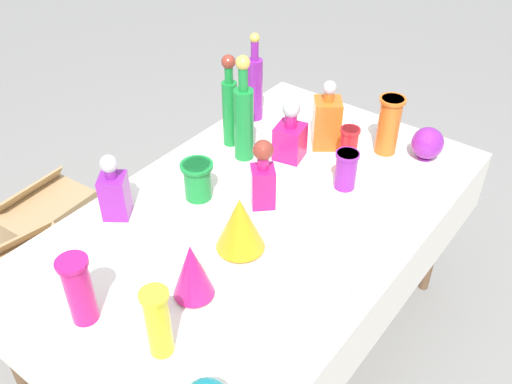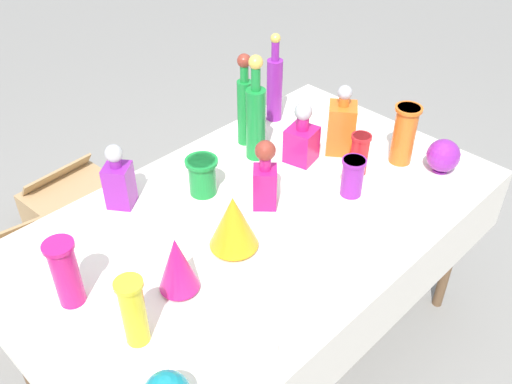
{
  "view_description": "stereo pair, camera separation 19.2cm",
  "coord_description": "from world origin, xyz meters",
  "px_view_note": "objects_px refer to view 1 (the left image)",
  "views": [
    {
      "loc": [
        -1.21,
        -0.93,
        2.04
      ],
      "look_at": [
        0.0,
        0.0,
        0.86
      ],
      "focal_mm": 40.0,
      "sensor_mm": 36.0,
      "label": 1
    },
    {
      "loc": [
        -1.08,
        -1.07,
        2.04
      ],
      "look_at": [
        0.0,
        0.0,
        0.86
      ],
      "focal_mm": 40.0,
      "sensor_mm": 36.0,
      "label": 2
    }
  ],
  "objects_px": {
    "square_decanter_2": "(114,190)",
    "slender_vase_5": "(79,289)",
    "slender_vase_3": "(158,321)",
    "fluted_vase_1": "(192,270)",
    "fluted_vase_0": "(240,224)",
    "cardboard_box_behind_left": "(47,222)",
    "tall_bottle_2": "(230,105)",
    "slender_vase_0": "(349,146)",
    "slender_vase_4": "(389,124)",
    "tall_bottle_0": "(244,118)",
    "tall_bottle_1": "(255,85)",
    "square_decanter_0": "(263,177)",
    "square_decanter_3": "(327,120)",
    "slender_vase_2": "(198,179)",
    "square_decanter_1": "(290,136)",
    "slender_vase_1": "(346,169)",
    "round_bowl_1": "(428,143)",
    "cardboard_box_behind_right": "(37,282)"
  },
  "relations": [
    {
      "from": "fluted_vase_1",
      "to": "cardboard_box_behind_right",
      "type": "relative_size",
      "value": 0.44
    },
    {
      "from": "slender_vase_3",
      "to": "fluted_vase_1",
      "type": "xyz_separation_m",
      "value": [
        0.2,
        0.06,
        -0.01
      ]
    },
    {
      "from": "tall_bottle_0",
      "to": "cardboard_box_behind_left",
      "type": "bearing_deg",
      "value": 109.37
    },
    {
      "from": "tall_bottle_0",
      "to": "square_decanter_0",
      "type": "distance_m",
      "value": 0.32
    },
    {
      "from": "square_decanter_2",
      "to": "slender_vase_5",
      "type": "bearing_deg",
      "value": -142.96
    },
    {
      "from": "slender_vase_4",
      "to": "cardboard_box_behind_left",
      "type": "height_order",
      "value": "slender_vase_4"
    },
    {
      "from": "tall_bottle_0",
      "to": "round_bowl_1",
      "type": "distance_m",
      "value": 0.72
    },
    {
      "from": "slender_vase_2",
      "to": "fluted_vase_0",
      "type": "relative_size",
      "value": 0.7
    },
    {
      "from": "slender_vase_2",
      "to": "slender_vase_4",
      "type": "distance_m",
      "value": 0.79
    },
    {
      "from": "slender_vase_1",
      "to": "slender_vase_2",
      "type": "relative_size",
      "value": 1.05
    },
    {
      "from": "tall_bottle_0",
      "to": "slender_vase_5",
      "type": "bearing_deg",
      "value": -170.65
    },
    {
      "from": "slender_vase_0",
      "to": "fluted_vase_0",
      "type": "relative_size",
      "value": 0.81
    },
    {
      "from": "slender_vase_2",
      "to": "slender_vase_1",
      "type": "bearing_deg",
      "value": -46.19
    },
    {
      "from": "slender_vase_5",
      "to": "slender_vase_1",
      "type": "bearing_deg",
      "value": -15.18
    },
    {
      "from": "fluted_vase_0",
      "to": "cardboard_box_behind_left",
      "type": "relative_size",
      "value": 0.44
    },
    {
      "from": "slender_vase_0",
      "to": "fluted_vase_1",
      "type": "height_order",
      "value": "fluted_vase_1"
    },
    {
      "from": "slender_vase_3",
      "to": "tall_bottle_2",
      "type": "bearing_deg",
      "value": 29.23
    },
    {
      "from": "tall_bottle_1",
      "to": "square_decanter_3",
      "type": "bearing_deg",
      "value": -89.69
    },
    {
      "from": "tall_bottle_1",
      "to": "square_decanter_0",
      "type": "distance_m",
      "value": 0.61
    },
    {
      "from": "slender_vase_2",
      "to": "fluted_vase_0",
      "type": "height_order",
      "value": "fluted_vase_0"
    },
    {
      "from": "tall_bottle_0",
      "to": "tall_bottle_1",
      "type": "distance_m",
      "value": 0.31
    },
    {
      "from": "tall_bottle_1",
      "to": "cardboard_box_behind_right",
      "type": "xyz_separation_m",
      "value": [
        -0.92,
        0.54,
        -0.78
      ]
    },
    {
      "from": "slender_vase_1",
      "to": "slender_vase_2",
      "type": "height_order",
      "value": "slender_vase_1"
    },
    {
      "from": "tall_bottle_0",
      "to": "slender_vase_0",
      "type": "bearing_deg",
      "value": -61.27
    },
    {
      "from": "slender_vase_4",
      "to": "slender_vase_0",
      "type": "bearing_deg",
      "value": 158.35
    },
    {
      "from": "fluted_vase_0",
      "to": "round_bowl_1",
      "type": "relative_size",
      "value": 1.52
    },
    {
      "from": "square_decanter_1",
      "to": "fluted_vase_0",
      "type": "bearing_deg",
      "value": -161.54
    },
    {
      "from": "square_decanter_1",
      "to": "square_decanter_3",
      "type": "xyz_separation_m",
      "value": [
        0.16,
        -0.07,
        0.02
      ]
    },
    {
      "from": "slender_vase_0",
      "to": "cardboard_box_behind_left",
      "type": "bearing_deg",
      "value": 111.92
    },
    {
      "from": "tall_bottle_2",
      "to": "slender_vase_4",
      "type": "distance_m",
      "value": 0.63
    },
    {
      "from": "tall_bottle_0",
      "to": "tall_bottle_2",
      "type": "height_order",
      "value": "tall_bottle_0"
    },
    {
      "from": "slender_vase_3",
      "to": "slender_vase_5",
      "type": "xyz_separation_m",
      "value": [
        -0.05,
        0.25,
        0.0
      ]
    },
    {
      "from": "slender_vase_5",
      "to": "square_decanter_2",
      "type": "bearing_deg",
      "value": 37.04
    },
    {
      "from": "tall_bottle_0",
      "to": "slender_vase_5",
      "type": "height_order",
      "value": "tall_bottle_0"
    },
    {
      "from": "tall_bottle_0",
      "to": "square_decanter_1",
      "type": "height_order",
      "value": "tall_bottle_0"
    },
    {
      "from": "tall_bottle_2",
      "to": "square_decanter_2",
      "type": "distance_m",
      "value": 0.6
    },
    {
      "from": "slender_vase_3",
      "to": "slender_vase_4",
      "type": "xyz_separation_m",
      "value": [
        1.24,
        -0.02,
        0.01
      ]
    },
    {
      "from": "tall_bottle_1",
      "to": "slender_vase_0",
      "type": "height_order",
      "value": "tall_bottle_1"
    },
    {
      "from": "square_decanter_2",
      "to": "square_decanter_3",
      "type": "height_order",
      "value": "square_decanter_3"
    },
    {
      "from": "fluted_vase_0",
      "to": "tall_bottle_0",
      "type": "bearing_deg",
      "value": 37.12
    },
    {
      "from": "tall_bottle_1",
      "to": "slender_vase_4",
      "type": "height_order",
      "value": "tall_bottle_1"
    },
    {
      "from": "tall_bottle_1",
      "to": "slender_vase_5",
      "type": "xyz_separation_m",
      "value": [
        -1.18,
        -0.3,
        -0.04
      ]
    },
    {
      "from": "tall_bottle_2",
      "to": "slender_vase_1",
      "type": "bearing_deg",
      "value": -87.06
    },
    {
      "from": "tall_bottle_0",
      "to": "tall_bottle_1",
      "type": "relative_size",
      "value": 1.1
    },
    {
      "from": "slender_vase_1",
      "to": "cardboard_box_behind_right",
      "type": "bearing_deg",
      "value": 123.14
    },
    {
      "from": "slender_vase_4",
      "to": "slender_vase_5",
      "type": "bearing_deg",
      "value": 167.93
    },
    {
      "from": "square_decanter_3",
      "to": "fluted_vase_0",
      "type": "relative_size",
      "value": 1.42
    },
    {
      "from": "tall_bottle_2",
      "to": "slender_vase_0",
      "type": "xyz_separation_m",
      "value": [
        0.15,
        -0.46,
        -0.09
      ]
    },
    {
      "from": "square_decanter_2",
      "to": "fluted_vase_1",
      "type": "relative_size",
      "value": 1.23
    },
    {
      "from": "tall_bottle_2",
      "to": "cardboard_box_behind_right",
      "type": "relative_size",
      "value": 0.84
    }
  ]
}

